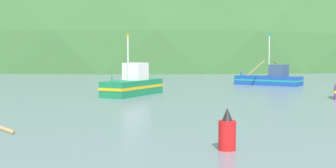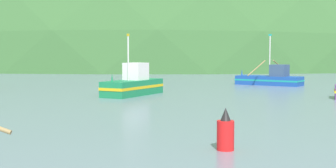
% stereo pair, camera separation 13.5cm
% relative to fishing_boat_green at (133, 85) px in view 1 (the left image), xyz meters
% --- Properties ---
extents(hill_mid_left, '(219.34, 175.47, 104.37)m').
position_rel_fishing_boat_green_xyz_m(hill_mid_left, '(33.34, 121.51, -0.89)').
color(hill_mid_left, '#386633').
rests_on(hill_mid_left, ground).
extents(hill_far_center, '(176.13, 140.90, 40.55)m').
position_rel_fishing_boat_green_xyz_m(hill_far_center, '(135.99, 214.64, -0.89)').
color(hill_far_center, '#516B38').
rests_on(hill_far_center, ground).
extents(hill_far_left, '(97.42, 77.93, 71.50)m').
position_rel_fishing_boat_green_xyz_m(hill_far_left, '(32.98, 210.01, -0.89)').
color(hill_far_left, '#386633').
rests_on(hill_far_left, ground).
extents(fishing_boat_green, '(6.07, 6.78, 5.27)m').
position_rel_fishing_boat_green_xyz_m(fishing_boat_green, '(0.00, 0.00, 0.00)').
color(fishing_boat_green, '#197A47').
rests_on(fishing_boat_green, ground).
extents(fishing_boat_blue, '(8.12, 8.23, 5.70)m').
position_rel_fishing_boat_green_xyz_m(fishing_boat_blue, '(16.59, 9.32, -0.17)').
color(fishing_boat_blue, '#19479E').
rests_on(fishing_boat_blue, ground).
extents(channel_buoy, '(0.67, 0.67, 1.64)m').
position_rel_fishing_boat_green_xyz_m(channel_buoy, '(0.71, -23.74, -0.20)').
color(channel_buoy, red).
rests_on(channel_buoy, ground).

